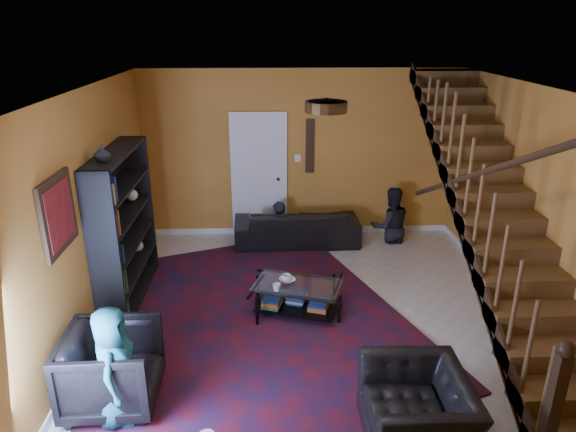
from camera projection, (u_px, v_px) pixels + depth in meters
name	position (u px, v px, depth m)	size (l,w,h in m)	color
floor	(313.00, 316.00, 6.48)	(5.50, 5.50, 0.00)	beige
room	(217.00, 267.00, 7.65)	(5.50, 5.50, 5.50)	orange
staircase	(494.00, 210.00, 6.06)	(0.95, 5.02, 3.18)	brown
bookshelf	(125.00, 230.00, 6.61)	(0.35, 1.80, 2.00)	black
door	(259.00, 177.00, 8.63)	(0.82, 0.05, 2.05)	silver
framed_picture	(58.00, 214.00, 4.92)	(0.04, 0.74, 0.74)	maroon
wall_hanging	(310.00, 146.00, 8.48)	(0.14, 0.03, 0.90)	black
ceiling_fixture	(326.00, 107.00, 4.76)	(0.40, 0.40, 0.10)	#3F2814
rug	(238.00, 322.00, 6.33)	(3.89, 4.44, 0.02)	#4A0D14
sofa	(297.00, 226.00, 8.52)	(2.05, 0.80, 0.60)	black
armchair_left	(113.00, 369.00, 4.87)	(0.84, 0.87, 0.79)	black
armchair_right	(417.00, 410.00, 4.44)	(1.00, 0.87, 0.65)	black
person_adult_a	(279.00, 234.00, 8.61)	(0.43, 0.28, 1.17)	black
person_adult_b	(390.00, 227.00, 8.64)	(0.67, 0.53, 1.39)	black
person_child	(114.00, 367.00, 4.59)	(0.57, 0.37, 1.17)	#165756
coffee_table	(297.00, 297.00, 6.47)	(1.20, 0.92, 0.41)	black
cup_a	(286.00, 278.00, 6.44)	(0.13, 0.13, 0.10)	#999999
cup_b	(277.00, 287.00, 6.23)	(0.10, 0.10, 0.09)	#999999
bowl	(287.00, 280.00, 6.45)	(0.19, 0.19, 0.05)	#999999
vase	(102.00, 154.00, 5.74)	(0.18, 0.18, 0.19)	#999999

